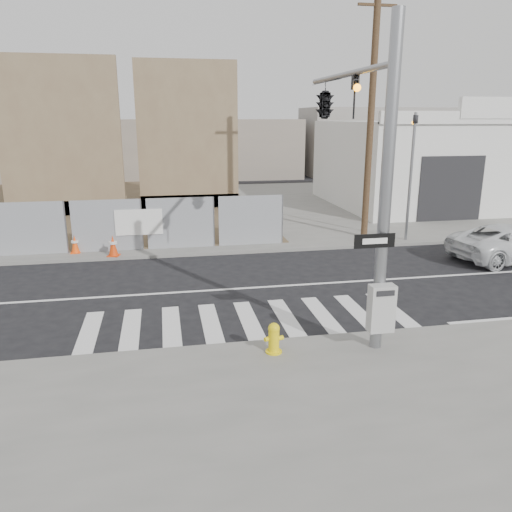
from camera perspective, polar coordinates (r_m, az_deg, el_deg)
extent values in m
plane|color=black|center=(15.44, -2.44, -3.78)|extent=(100.00, 100.00, 0.00)
cube|color=slate|center=(28.95, -6.49, 5.37)|extent=(50.00, 20.00, 0.12)
cylinder|color=gray|center=(10.76, 14.62, 7.13)|extent=(0.26, 0.26, 7.00)
cylinder|color=gray|center=(13.10, 10.33, 19.75)|extent=(0.14, 5.20, 0.14)
cube|color=#B2B2AF|center=(11.11, 14.13, -5.82)|extent=(0.55, 0.30, 1.05)
cube|color=black|center=(10.70, 13.40, 1.70)|extent=(0.90, 0.03, 0.30)
cube|color=silver|center=(10.68, 13.45, 1.67)|extent=(0.55, 0.01, 0.12)
imported|color=black|center=(12.51, 11.22, 17.40)|extent=(0.16, 0.20, 1.00)
imported|color=black|center=(14.57, 7.90, 17.22)|extent=(0.53, 2.48, 1.00)
cylinder|color=gray|center=(21.66, 17.24, 8.51)|extent=(0.12, 0.12, 5.20)
imported|color=black|center=(21.53, 17.79, 15.12)|extent=(0.16, 0.20, 1.00)
cube|color=brown|center=(27.89, -21.43, 12.45)|extent=(6.00, 0.50, 8.00)
cube|color=brown|center=(28.63, -20.59, 5.31)|extent=(6.00, 1.30, 0.80)
cube|color=brown|center=(28.49, -7.78, 13.39)|extent=(5.50, 0.50, 8.00)
cube|color=brown|center=(29.23, -7.57, 6.35)|extent=(5.50, 1.30, 0.80)
cube|color=silver|center=(31.89, 19.88, 9.96)|extent=(12.00, 10.00, 4.80)
cube|color=silver|center=(27.59, 25.71, 14.07)|extent=(12.00, 0.30, 0.60)
cube|color=silver|center=(27.56, 25.89, 15.00)|extent=(4.00, 0.30, 1.00)
cube|color=black|center=(26.67, 21.39, 7.17)|extent=(3.40, 0.06, 3.20)
cylinder|color=brown|center=(21.70, 12.99, 15.18)|extent=(0.28, 0.28, 10.00)
cube|color=brown|center=(22.10, 13.72, 26.11)|extent=(1.60, 0.10, 0.10)
cylinder|color=yellow|center=(11.17, 2.03, -10.84)|extent=(0.46, 0.46, 0.04)
cylinder|color=yellow|center=(11.06, 2.05, -9.66)|extent=(0.30, 0.30, 0.54)
sphere|color=yellow|center=(10.94, 2.06, -8.28)|extent=(0.25, 0.25, 0.25)
cylinder|color=yellow|center=(11.01, 1.30, -9.47)|extent=(0.15, 0.14, 0.10)
cylinder|color=yellow|center=(11.07, 2.79, -9.34)|extent=(0.15, 0.14, 0.10)
cube|color=#FF4E0D|center=(20.28, -19.91, 0.39)|extent=(0.36, 0.36, 0.03)
cone|color=#FF4E0D|center=(20.20, -19.99, 1.29)|extent=(0.32, 0.32, 0.68)
cylinder|color=silver|center=(20.18, -20.02, 1.56)|extent=(0.26, 0.26, 0.08)
cube|color=red|center=(19.39, -15.95, 0.07)|extent=(0.50, 0.50, 0.03)
cone|color=red|center=(19.30, -16.03, 1.15)|extent=(0.44, 0.44, 0.79)
cylinder|color=silver|center=(19.27, -16.06, 1.47)|extent=(0.30, 0.30, 0.09)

